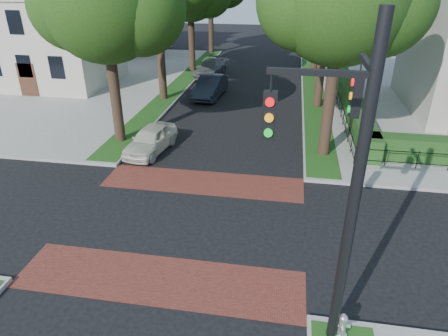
{
  "coord_description": "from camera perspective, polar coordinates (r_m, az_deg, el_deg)",
  "views": [
    {
      "loc": [
        3.56,
        -12.28,
        8.71
      ],
      "look_at": [
        1.22,
        1.67,
        1.6
      ],
      "focal_mm": 32.0,
      "sensor_mm": 36.0,
      "label": 1
    }
  ],
  "objects": [
    {
      "name": "grass_strip_nw",
      "position": [
        33.74,
        -6.33,
        11.84
      ],
      "size": [
        1.6,
        29.8,
        0.02
      ],
      "primitive_type": "cube",
      "color": "#194A15",
      "rests_on": "sidewalk_nw"
    },
    {
      "name": "parked_car_front",
      "position": [
        21.26,
        -10.42,
        4.04
      ],
      "size": [
        2.17,
        4.19,
        1.36
      ],
      "primitive_type": "imported",
      "rotation": [
        0.0,
        0.0,
        -0.15
      ],
      "color": "silver",
      "rests_on": "ground"
    },
    {
      "name": "house_left_far",
      "position": [
        48.34,
        -14.75,
        21.54
      ],
      "size": [
        10.0,
        9.0,
        10.14
      ],
      "color": "beige",
      "rests_on": "sidewalk_nw"
    },
    {
      "name": "house_left_near",
      "position": [
        35.96,
        -23.85,
        18.73
      ],
      "size": [
        10.0,
        9.0,
        10.14
      ],
      "color": "beige",
      "rests_on": "sidewalk_nw"
    },
    {
      "name": "ground",
      "position": [
        15.47,
        -5.53,
        -7.72
      ],
      "size": [
        120.0,
        120.0,
        0.0
      ],
      "primitive_type": "plane",
      "color": "black",
      "rests_on": "ground"
    },
    {
      "name": "sidewalk_nw",
      "position": [
        39.81,
        -26.74,
        11.38
      ],
      "size": [
        30.0,
        30.0,
        0.15
      ],
      "primitive_type": "cube",
      "color": "gray",
      "rests_on": "ground"
    },
    {
      "name": "grass_strip_ne",
      "position": [
        32.58,
        12.66,
        10.83
      ],
      "size": [
        1.6,
        29.8,
        0.02
      ],
      "primitive_type": "cube",
      "color": "#194A15",
      "rests_on": "sidewalk_ne"
    },
    {
      "name": "fire_hydrant",
      "position": [
        11.36,
        16.51,
        -20.86
      ],
      "size": [
        0.42,
        0.45,
        0.79
      ],
      "rotation": [
        0.0,
        0.0,
        -0.41
      ],
      "color": "#BABBBD",
      "rests_on": "sidewalk_se"
    },
    {
      "name": "hedge_main_road",
      "position": [
        28.72,
        17.67,
        9.34
      ],
      "size": [
        1.0,
        18.0,
        1.2
      ],
      "primitive_type": "cube",
      "color": "#174116",
      "rests_on": "sidewalk_ne"
    },
    {
      "name": "tree_left_near",
      "position": [
        21.52,
        -16.3,
        21.88
      ],
      "size": [
        7.5,
        6.45,
        10.2
      ],
      "color": "black",
      "rests_on": "sidewalk_nw"
    },
    {
      "name": "parked_car_middle",
      "position": [
        30.42,
        -1.94,
        11.57
      ],
      "size": [
        2.02,
        4.86,
        1.57
      ],
      "primitive_type": "imported",
      "rotation": [
        0.0,
        0.0,
        -0.08
      ],
      "color": "#1E232D",
      "rests_on": "ground"
    },
    {
      "name": "fence_main_road",
      "position": [
        28.66,
        16.03,
        9.21
      ],
      "size": [
        0.06,
        18.0,
        0.9
      ],
      "primitive_type": null,
      "color": "black",
      "rests_on": "sidewalk_ne"
    },
    {
      "name": "parked_car_rear",
      "position": [
        36.78,
        -1.98,
        14.08
      ],
      "size": [
        2.59,
        5.04,
        1.4
      ],
      "primitive_type": "imported",
      "rotation": [
        0.0,
        0.0,
        -0.14
      ],
      "color": "slate",
      "rests_on": "ground"
    },
    {
      "name": "crosswalk_far",
      "position": [
        18.11,
        -3.0,
        -2.07
      ],
      "size": [
        9.0,
        2.2,
        0.01
      ],
      "primitive_type": "cube",
      "color": "maroon",
      "rests_on": "ground"
    },
    {
      "name": "traffic_signal",
      "position": [
        8.93,
        17.0,
        -1.21
      ],
      "size": [
        2.17,
        2.0,
        8.0
      ],
      "color": "black",
      "rests_on": "sidewalk_se"
    },
    {
      "name": "crosswalk_near",
      "position": [
        13.07,
        -9.17,
        -15.48
      ],
      "size": [
        9.0,
        2.2,
        0.01
      ],
      "primitive_type": "cube",
      "color": "maroon",
      "rests_on": "ground"
    }
  ]
}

